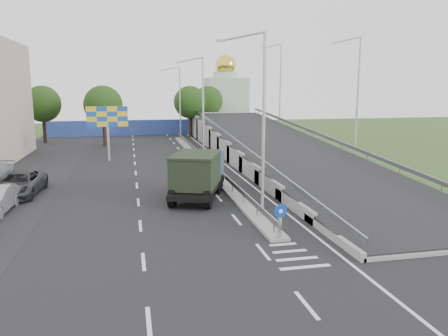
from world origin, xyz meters
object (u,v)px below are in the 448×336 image
object	(u,v)px
sign_bollard	(280,221)
lamp_post_near	(260,116)
lamp_post_far	(179,98)
church	(225,99)
parked_car_c	(19,184)
billboard	(107,120)
dump_truck	(198,172)
lamp_post_mid	(201,103)

from	to	relation	value
sign_bollard	lamp_post_near	xyz separation A→B (m)	(0.11, 3.83, 4.77)
lamp_post_near	lamp_post_far	world-z (taller)	same
church	lamp_post_far	bearing A→B (deg)	-125.24
parked_car_c	lamp_post_far	bearing A→B (deg)	68.68
lamp_post_near	billboard	size ratio (longest dim) A/B	1.83
lamp_post_near	parked_car_c	bearing A→B (deg)	149.37
dump_truck	parked_car_c	distance (m)	12.39
lamp_post_mid	billboard	xyz separation A→B (m)	(-9.11, 2.00, -1.62)
billboard	lamp_post_near	bearing A→B (deg)	-67.51
lamp_post_near	billboard	bearing A→B (deg)	112.49
lamp_post_mid	church	xyz separation A→B (m)	(9.89, 34.00, -0.50)
billboard	lamp_post_far	bearing A→B (deg)	63.16
church	dump_truck	distance (m)	50.11
lamp_post_mid	lamp_post_far	size ratio (longest dim) A/B	1.00
billboard	dump_truck	bearing A→B (deg)	-68.25
lamp_post_near	church	bearing A→B (deg)	79.62
dump_truck	church	bearing A→B (deg)	95.46
sign_bollard	lamp_post_far	bearing A→B (deg)	89.86
church	dump_truck	bearing A→B (deg)	-104.43
church	billboard	distance (m)	37.23
sign_bollard	lamp_post_far	distance (m)	44.08
church	dump_truck	size ratio (longest dim) A/B	1.83
billboard	dump_truck	world-z (taller)	billboard
lamp_post_far	parked_car_c	xyz separation A→B (m)	(-14.55, -31.38, -4.99)
dump_truck	parked_car_c	xyz separation A→B (m)	(-11.98, 3.02, -0.91)
lamp_post_far	billboard	world-z (taller)	lamp_post_far
lamp_post_far	billboard	xyz separation A→B (m)	(-9.11, -18.00, -1.62)
lamp_post_far	billboard	bearing A→B (deg)	-116.84
lamp_post_mid	parked_car_c	xyz separation A→B (m)	(-14.55, -11.38, -4.99)
dump_truck	billboard	bearing A→B (deg)	131.64
lamp_post_far	dump_truck	world-z (taller)	lamp_post_far
sign_bollard	lamp_post_near	bearing A→B (deg)	88.36
lamp_post_mid	dump_truck	xyz separation A→B (m)	(-2.57, -14.41, -4.08)
lamp_post_near	lamp_post_mid	bearing A→B (deg)	90.00
lamp_post_near	lamp_post_far	bearing A→B (deg)	90.00
lamp_post_far	dump_truck	size ratio (longest dim) A/B	1.34
lamp_post_mid	dump_truck	size ratio (longest dim) A/B	1.34
lamp_post_near	billboard	world-z (taller)	lamp_post_near
lamp_post_near	church	world-z (taller)	church
lamp_post_mid	church	bearing A→B (deg)	73.78
lamp_post_near	church	distance (m)	54.90
sign_bollard	dump_truck	distance (m)	9.76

